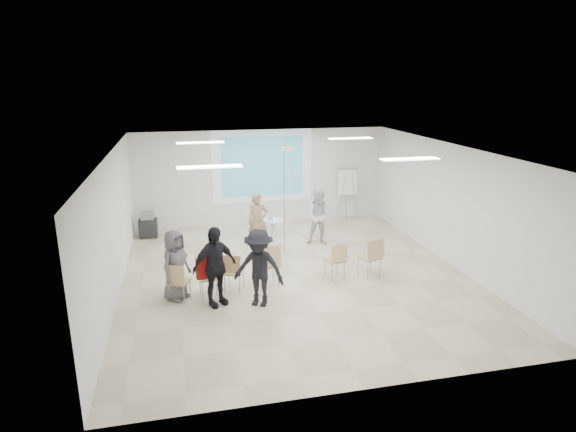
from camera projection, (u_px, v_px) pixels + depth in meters
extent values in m
cube|color=beige|center=(295.00, 277.00, 11.52)|extent=(8.00, 9.00, 0.10)
cube|color=white|center=(296.00, 148.00, 10.66)|extent=(8.00, 9.00, 0.10)
cube|color=silver|center=(262.00, 177.00, 15.36)|extent=(8.00, 0.10, 3.00)
cube|color=silver|center=(111.00, 226.00, 10.23)|extent=(0.10, 9.00, 3.00)
cube|color=silver|center=(454.00, 205.00, 11.95)|extent=(0.10, 9.00, 3.00)
cube|color=silver|center=(262.00, 166.00, 15.20)|extent=(3.20, 0.01, 2.30)
cube|color=teal|center=(262.00, 166.00, 15.18)|extent=(2.60, 0.01, 1.90)
cylinder|color=silver|center=(274.00, 242.00, 13.71)|extent=(0.51, 0.51, 0.05)
cylinder|color=silver|center=(273.00, 232.00, 13.62)|extent=(0.14, 0.14, 0.63)
cylinder|color=silver|center=(273.00, 221.00, 13.53)|extent=(0.70, 0.70, 0.04)
cube|color=white|center=(275.00, 220.00, 13.49)|extent=(0.20, 0.14, 0.01)
cube|color=#3C76B5|center=(271.00, 219.00, 13.57)|extent=(0.18, 0.22, 0.01)
imported|color=#967E5C|center=(258.00, 218.00, 13.11)|extent=(0.67, 0.48, 1.75)
imported|color=white|center=(320.00, 214.00, 13.44)|extent=(1.02, 0.91, 1.78)
cube|color=white|center=(263.00, 205.00, 13.31)|extent=(0.05, 0.13, 0.04)
cube|color=white|center=(312.00, 201.00, 13.55)|extent=(0.07, 0.12, 0.04)
cube|color=tan|center=(179.00, 282.00, 10.11)|extent=(0.53, 0.53, 0.04)
cube|color=tan|center=(175.00, 275.00, 9.86)|extent=(0.39, 0.24, 0.38)
cylinder|color=#919399|center=(170.00, 294.00, 10.05)|extent=(0.03, 0.03, 0.41)
cylinder|color=#94969C|center=(184.00, 295.00, 9.98)|extent=(0.03, 0.03, 0.41)
cylinder|color=gray|center=(176.00, 287.00, 10.35)|extent=(0.03, 0.03, 0.41)
cylinder|color=gray|center=(190.00, 289.00, 10.28)|extent=(0.03, 0.03, 0.41)
cube|color=tan|center=(208.00, 278.00, 10.37)|extent=(0.42, 0.42, 0.04)
cube|color=tan|center=(209.00, 271.00, 10.15)|extent=(0.38, 0.12, 0.35)
cylinder|color=gray|center=(203.00, 290.00, 10.24)|extent=(0.02, 0.02, 0.39)
cylinder|color=#96999E|center=(216.00, 288.00, 10.34)|extent=(0.02, 0.02, 0.39)
cylinder|color=gray|center=(200.00, 285.00, 10.51)|extent=(0.02, 0.02, 0.39)
cylinder|color=gray|center=(214.00, 283.00, 10.61)|extent=(0.02, 0.02, 0.39)
cube|color=tan|center=(234.00, 272.00, 10.57)|extent=(0.54, 0.54, 0.04)
cube|color=tan|center=(231.00, 264.00, 10.31)|extent=(0.42, 0.24, 0.40)
cylinder|color=gray|center=(225.00, 284.00, 10.50)|extent=(0.03, 0.03, 0.44)
cylinder|color=gray|center=(240.00, 285.00, 10.44)|extent=(0.03, 0.03, 0.44)
cylinder|color=gray|center=(229.00, 278.00, 10.82)|extent=(0.03, 0.03, 0.44)
cylinder|color=#92959A|center=(244.00, 279.00, 10.76)|extent=(0.03, 0.03, 0.44)
cube|color=tan|center=(268.00, 264.00, 10.83)|extent=(0.53, 0.53, 0.04)
cube|color=tan|center=(271.00, 256.00, 10.55)|extent=(0.48, 0.16, 0.45)
cylinder|color=gray|center=(263.00, 279.00, 10.67)|extent=(0.03, 0.03, 0.49)
cylinder|color=#93969B|center=(279.00, 277.00, 10.79)|extent=(0.03, 0.03, 0.49)
cylinder|color=gray|center=(258.00, 273.00, 11.01)|extent=(0.03, 0.03, 0.49)
cylinder|color=gray|center=(273.00, 271.00, 11.14)|extent=(0.03, 0.03, 0.49)
cube|color=tan|center=(335.00, 260.00, 11.26)|extent=(0.50, 0.50, 0.04)
cube|color=tan|center=(340.00, 253.00, 11.02)|extent=(0.42, 0.17, 0.39)
cylinder|color=gray|center=(332.00, 272.00, 11.11)|extent=(0.03, 0.03, 0.43)
cylinder|color=gray|center=(345.00, 270.00, 11.25)|extent=(0.03, 0.03, 0.43)
cylinder|color=gray|center=(325.00, 267.00, 11.40)|extent=(0.03, 0.03, 0.43)
cylinder|color=gray|center=(337.00, 265.00, 11.54)|extent=(0.03, 0.03, 0.43)
cube|color=tan|center=(370.00, 257.00, 11.32)|extent=(0.56, 0.56, 0.04)
cube|color=tan|center=(376.00, 249.00, 11.06)|extent=(0.46, 0.21, 0.43)
cylinder|color=#94979C|center=(368.00, 271.00, 11.15)|extent=(0.03, 0.03, 0.48)
cylinder|color=gray|center=(380.00, 268.00, 11.31)|extent=(0.03, 0.03, 0.48)
cylinder|color=gray|center=(358.00, 266.00, 11.46)|extent=(0.03, 0.03, 0.48)
cylinder|color=gray|center=(371.00, 263.00, 11.62)|extent=(0.03, 0.03, 0.48)
cube|color=#A31614|center=(208.00, 267.00, 10.08)|extent=(0.50, 0.17, 0.47)
imported|color=black|center=(234.00, 270.00, 10.58)|extent=(0.39, 0.34, 0.03)
imported|color=black|center=(214.00, 261.00, 9.76)|extent=(1.31, 1.11, 1.94)
imported|color=black|center=(259.00, 263.00, 9.75)|extent=(1.37, 1.16, 1.86)
imported|color=#5B5B60|center=(175.00, 261.00, 10.07)|extent=(0.96, 1.00, 1.71)
cylinder|color=#97999F|center=(341.00, 197.00, 15.63)|extent=(0.29, 0.22, 1.61)
cylinder|color=#94979C|center=(355.00, 196.00, 15.68)|extent=(0.32, 0.17, 1.61)
cylinder|color=gray|center=(346.00, 195.00, 15.94)|extent=(0.06, 0.36, 1.60)
cube|color=white|center=(348.00, 181.00, 15.62)|extent=(0.65, 0.25, 0.90)
cube|color=#92949A|center=(348.00, 168.00, 15.54)|extent=(0.66, 0.12, 0.06)
cube|color=black|center=(148.00, 228.00, 14.18)|extent=(0.53, 0.43, 0.52)
cube|color=gray|center=(147.00, 216.00, 14.08)|extent=(0.37, 0.32, 0.23)
cylinder|color=black|center=(141.00, 238.00, 14.07)|extent=(0.06, 0.06, 0.06)
cylinder|color=black|center=(156.00, 237.00, 14.14)|extent=(0.06, 0.06, 0.06)
cylinder|color=black|center=(142.00, 235.00, 14.37)|extent=(0.06, 0.06, 0.06)
cylinder|color=black|center=(157.00, 234.00, 14.44)|extent=(0.06, 0.06, 0.06)
cube|color=white|center=(286.00, 149.00, 12.15)|extent=(0.30, 0.25, 0.10)
cylinder|color=gray|center=(286.00, 144.00, 12.12)|extent=(0.04, 0.04, 0.14)
cylinder|color=black|center=(284.00, 204.00, 12.46)|extent=(0.01, 0.01, 2.77)
cylinder|color=white|center=(288.00, 204.00, 12.47)|extent=(0.01, 0.01, 2.77)
cube|color=white|center=(200.00, 143.00, 12.14)|extent=(1.20, 0.30, 0.02)
cube|color=white|center=(350.00, 138.00, 12.98)|extent=(1.20, 0.30, 0.02)
cube|color=white|center=(210.00, 167.00, 8.86)|extent=(1.20, 0.30, 0.02)
cube|color=white|center=(410.00, 159.00, 9.70)|extent=(1.20, 0.30, 0.02)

